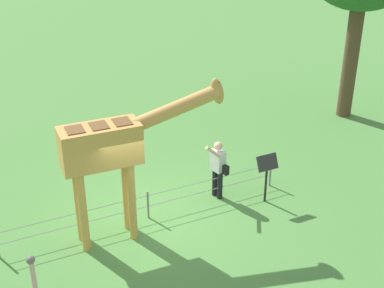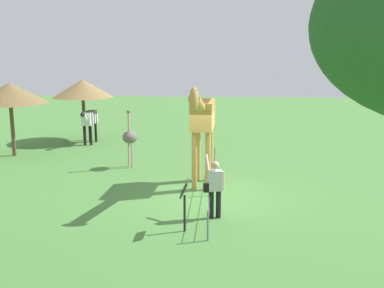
{
  "view_description": "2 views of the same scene",
  "coord_description": "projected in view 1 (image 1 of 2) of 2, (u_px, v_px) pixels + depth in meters",
  "views": [
    {
      "loc": [
        -3.74,
        -10.05,
        7.43
      ],
      "look_at": [
        1.02,
        -0.21,
        1.94
      ],
      "focal_mm": 49.74,
      "sensor_mm": 36.0,
      "label": 1
    },
    {
      "loc": [
        13.88,
        0.48,
        4.52
      ],
      "look_at": [
        0.57,
        -0.47,
        1.75
      ],
      "focal_mm": 43.31,
      "sensor_mm": 36.0,
      "label": 2
    }
  ],
  "objects": [
    {
      "name": "visitor",
      "position": [
        218.0,
        166.0,
        13.43
      ],
      "size": [
        0.67,
        0.57,
        1.68
      ],
      "color": "black",
      "rests_on": "ground_plane"
    },
    {
      "name": "info_sign",
      "position": [
        267.0,
        169.0,
        13.21
      ],
      "size": [
        0.56,
        0.21,
        1.32
      ],
      "color": "black",
      "rests_on": "ground_plane"
    },
    {
      "name": "wire_fence",
      "position": [
        148.0,
        204.0,
        12.79
      ],
      "size": [
        7.05,
        0.05,
        0.75
      ],
      "color": "slate",
      "rests_on": "ground_plane"
    },
    {
      "name": "giraffe",
      "position": [
        115.0,
        148.0,
        11.34
      ],
      "size": [
        3.79,
        0.77,
        3.54
      ],
      "color": "#C69347",
      "rests_on": "ground_plane"
    },
    {
      "name": "ground_plane",
      "position": [
        150.0,
        220.0,
        12.88
      ],
      "size": [
        60.0,
        60.0,
        0.0
      ],
      "primitive_type": "plane",
      "color": "#4C843D"
    }
  ]
}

